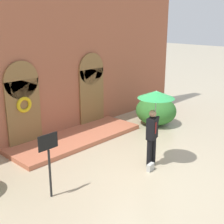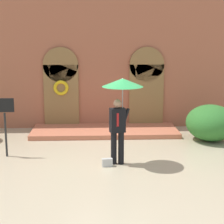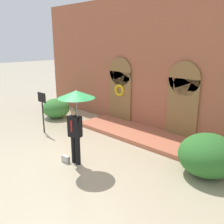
{
  "view_description": "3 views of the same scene",
  "coord_description": "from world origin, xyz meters",
  "px_view_note": "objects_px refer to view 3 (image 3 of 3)",
  "views": [
    {
      "loc": [
        -6.94,
        -5.43,
        4.45
      ],
      "look_at": [
        0.53,
        1.71,
        1.27
      ],
      "focal_mm": 50.0,
      "sensor_mm": 36.0,
      "label": 1
    },
    {
      "loc": [
        -0.33,
        -10.0,
        3.49
      ],
      "look_at": [
        0.18,
        1.15,
        1.17
      ],
      "focal_mm": 60.0,
      "sensor_mm": 36.0,
      "label": 2
    },
    {
      "loc": [
        6.08,
        -4.61,
        3.73
      ],
      "look_at": [
        0.28,
        1.4,
        1.36
      ],
      "focal_mm": 40.0,
      "sensor_mm": 36.0,
      "label": 3
    }
  ],
  "objects_px": {
    "shrub_left": "(56,108)",
    "handbag": "(66,159)",
    "person_with_umbrella": "(76,105)",
    "shrub_right": "(208,155)",
    "sign_post": "(42,106)"
  },
  "relations": [
    {
      "from": "shrub_left",
      "to": "handbag",
      "type": "bearing_deg",
      "value": -30.66
    },
    {
      "from": "person_with_umbrella",
      "to": "shrub_right",
      "type": "xyz_separation_m",
      "value": [
        3.17,
        2.21,
        -1.31
      ]
    },
    {
      "from": "sign_post",
      "to": "shrub_right",
      "type": "relative_size",
      "value": 0.98
    },
    {
      "from": "handbag",
      "to": "shrub_left",
      "type": "relative_size",
      "value": 0.2
    },
    {
      "from": "person_with_umbrella",
      "to": "handbag",
      "type": "height_order",
      "value": "person_with_umbrella"
    },
    {
      "from": "person_with_umbrella",
      "to": "shrub_left",
      "type": "bearing_deg",
      "value": 153.3
    },
    {
      "from": "sign_post",
      "to": "shrub_right",
      "type": "xyz_separation_m",
      "value": [
        6.45,
        1.42,
        -0.56
      ]
    },
    {
      "from": "shrub_left",
      "to": "shrub_right",
      "type": "xyz_separation_m",
      "value": [
        7.93,
        -0.19,
        0.12
      ]
    },
    {
      "from": "sign_post",
      "to": "shrub_left",
      "type": "xyz_separation_m",
      "value": [
        -1.48,
        1.61,
        -0.68
      ]
    },
    {
      "from": "person_with_umbrella",
      "to": "shrub_right",
      "type": "bearing_deg",
      "value": 34.88
    },
    {
      "from": "shrub_left",
      "to": "person_with_umbrella",
      "type": "bearing_deg",
      "value": -26.7
    },
    {
      "from": "shrub_left",
      "to": "shrub_right",
      "type": "bearing_deg",
      "value": -1.36
    },
    {
      "from": "sign_post",
      "to": "shrub_left",
      "type": "height_order",
      "value": "sign_post"
    },
    {
      "from": "sign_post",
      "to": "shrub_right",
      "type": "bearing_deg",
      "value": 12.39
    },
    {
      "from": "person_with_umbrella",
      "to": "sign_post",
      "type": "height_order",
      "value": "person_with_umbrella"
    }
  ]
}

